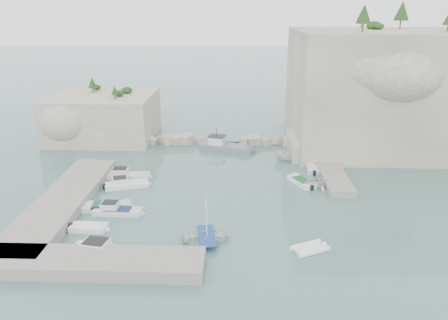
{
  "coord_description": "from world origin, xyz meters",
  "views": [
    {
      "loc": [
        1.59,
        -42.8,
        20.27
      ],
      "look_at": [
        0.0,
        6.0,
        3.0
      ],
      "focal_mm": 35.0,
      "sensor_mm": 36.0,
      "label": 1
    }
  ],
  "objects_px": {
    "work_boat": "(227,150)",
    "inflatable_dinghy": "(310,250)",
    "motorboat_c": "(107,209)",
    "motorboat_f": "(107,255)",
    "motorboat_d": "(118,214)",
    "tender_east_b": "(301,184)",
    "rowboat": "(207,241)",
    "tender_east_a": "(318,187)",
    "motorboat_e": "(89,230)",
    "motorboat_a": "(127,178)",
    "motorboat_b": "(127,187)",
    "tender_east_d": "(291,161)",
    "tender_east_c": "(313,169)"
  },
  "relations": [
    {
      "from": "motorboat_b",
      "to": "motorboat_c",
      "type": "xyz_separation_m",
      "value": [
        -0.72,
        -5.94,
        0.0
      ]
    },
    {
      "from": "motorboat_d",
      "to": "inflatable_dinghy",
      "type": "bearing_deg",
      "value": -16.56
    },
    {
      "from": "motorboat_c",
      "to": "tender_east_d",
      "type": "height_order",
      "value": "tender_east_d"
    },
    {
      "from": "inflatable_dinghy",
      "to": "work_boat",
      "type": "bearing_deg",
      "value": 79.87
    },
    {
      "from": "motorboat_a",
      "to": "inflatable_dinghy",
      "type": "bearing_deg",
      "value": -41.09
    },
    {
      "from": "rowboat",
      "to": "work_boat",
      "type": "xyz_separation_m",
      "value": [
        1.11,
        26.64,
        0.0
      ]
    },
    {
      "from": "motorboat_b",
      "to": "motorboat_c",
      "type": "height_order",
      "value": "motorboat_b"
    },
    {
      "from": "motorboat_c",
      "to": "rowboat",
      "type": "height_order",
      "value": "rowboat"
    },
    {
      "from": "inflatable_dinghy",
      "to": "motorboat_e",
      "type": "bearing_deg",
      "value": 145.69
    },
    {
      "from": "tender_east_d",
      "to": "motorboat_b",
      "type": "bearing_deg",
      "value": 125.16
    },
    {
      "from": "motorboat_d",
      "to": "tender_east_b",
      "type": "distance_m",
      "value": 21.84
    },
    {
      "from": "tender_east_b",
      "to": "motorboat_e",
      "type": "bearing_deg",
      "value": 93.15
    },
    {
      "from": "rowboat",
      "to": "tender_east_a",
      "type": "bearing_deg",
      "value": -53.58
    },
    {
      "from": "motorboat_b",
      "to": "inflatable_dinghy",
      "type": "distance_m",
      "value": 23.77
    },
    {
      "from": "inflatable_dinghy",
      "to": "work_boat",
      "type": "height_order",
      "value": "work_boat"
    },
    {
      "from": "motorboat_d",
      "to": "work_boat",
      "type": "bearing_deg",
      "value": 66.16
    },
    {
      "from": "tender_east_b",
      "to": "motorboat_a",
      "type": "bearing_deg",
      "value": 60.52
    },
    {
      "from": "inflatable_dinghy",
      "to": "tender_east_a",
      "type": "height_order",
      "value": "tender_east_a"
    },
    {
      "from": "motorboat_a",
      "to": "tender_east_d",
      "type": "height_order",
      "value": "tender_east_d"
    },
    {
      "from": "tender_east_d",
      "to": "inflatable_dinghy",
      "type": "bearing_deg",
      "value": -173.0
    },
    {
      "from": "motorboat_e",
      "to": "tender_east_a",
      "type": "bearing_deg",
      "value": 28.2
    },
    {
      "from": "motorboat_b",
      "to": "motorboat_a",
      "type": "bearing_deg",
      "value": 85.79
    },
    {
      "from": "tender_east_b",
      "to": "tender_east_c",
      "type": "bearing_deg",
      "value": -49.22
    },
    {
      "from": "motorboat_c",
      "to": "inflatable_dinghy",
      "type": "xyz_separation_m",
      "value": [
        20.23,
        -7.64,
        0.0
      ]
    },
    {
      "from": "work_boat",
      "to": "inflatable_dinghy",
      "type": "bearing_deg",
      "value": -59.26
    },
    {
      "from": "motorboat_a",
      "to": "tender_east_b",
      "type": "xyz_separation_m",
      "value": [
        21.47,
        -1.27,
        0.0
      ]
    },
    {
      "from": "rowboat",
      "to": "tender_east_c",
      "type": "height_order",
      "value": "rowboat"
    },
    {
      "from": "motorboat_d",
      "to": "motorboat_e",
      "type": "xyz_separation_m",
      "value": [
        -1.85,
        -3.57,
        0.0
      ]
    },
    {
      "from": "tender_east_a",
      "to": "motorboat_d",
      "type": "bearing_deg",
      "value": 97.82
    },
    {
      "from": "motorboat_a",
      "to": "rowboat",
      "type": "relative_size",
      "value": 1.36
    },
    {
      "from": "motorboat_a",
      "to": "rowboat",
      "type": "height_order",
      "value": "motorboat_a"
    },
    {
      "from": "inflatable_dinghy",
      "to": "work_boat",
      "type": "relative_size",
      "value": 0.4
    },
    {
      "from": "motorboat_f",
      "to": "tender_east_d",
      "type": "xyz_separation_m",
      "value": [
        18.61,
        24.85,
        0.0
      ]
    },
    {
      "from": "work_boat",
      "to": "motorboat_b",
      "type": "bearing_deg",
      "value": -113.75
    },
    {
      "from": "tender_east_c",
      "to": "tender_east_d",
      "type": "relative_size",
      "value": 1.11
    },
    {
      "from": "motorboat_c",
      "to": "motorboat_f",
      "type": "height_order",
      "value": "motorboat_f"
    },
    {
      "from": "motorboat_a",
      "to": "motorboat_c",
      "type": "bearing_deg",
      "value": -92.24
    },
    {
      "from": "motorboat_e",
      "to": "tender_east_c",
      "type": "height_order",
      "value": "same"
    },
    {
      "from": "work_boat",
      "to": "tender_east_b",
      "type": "bearing_deg",
      "value": -39.13
    },
    {
      "from": "motorboat_a",
      "to": "motorboat_e",
      "type": "distance_m",
      "value": 13.53
    },
    {
      "from": "tender_east_d",
      "to": "work_boat",
      "type": "height_order",
      "value": "work_boat"
    },
    {
      "from": "tender_east_c",
      "to": "tender_east_d",
      "type": "bearing_deg",
      "value": 47.14
    },
    {
      "from": "inflatable_dinghy",
      "to": "tender_east_d",
      "type": "xyz_separation_m",
      "value": [
        0.99,
        23.46,
        0.0
      ]
    },
    {
      "from": "motorboat_f",
      "to": "tender_east_b",
      "type": "xyz_separation_m",
      "value": [
        18.93,
        16.6,
        0.0
      ]
    },
    {
      "from": "motorboat_d",
      "to": "inflatable_dinghy",
      "type": "xyz_separation_m",
      "value": [
        18.73,
        -6.52,
        0.0
      ]
    },
    {
      "from": "motorboat_a",
      "to": "motorboat_c",
      "type": "height_order",
      "value": "motorboat_a"
    },
    {
      "from": "rowboat",
      "to": "tender_east_a",
      "type": "height_order",
      "value": "tender_east_a"
    },
    {
      "from": "tender_east_a",
      "to": "tender_east_c",
      "type": "bearing_deg",
      "value": -16.23
    },
    {
      "from": "tender_east_b",
      "to": "motorboat_b",
      "type": "bearing_deg",
      "value": 68.39
    },
    {
      "from": "motorboat_c",
      "to": "tender_east_a",
      "type": "relative_size",
      "value": 1.61
    }
  ]
}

